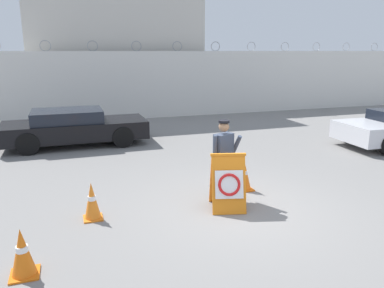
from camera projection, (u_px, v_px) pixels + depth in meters
ground_plane at (240, 208)px, 7.70m from camera, size 90.00×90.00×0.00m
perimeter_wall at (138, 85)px, 17.58m from camera, size 36.00×0.30×3.59m
building_block at (113, 43)px, 20.64m from camera, size 8.49×6.38×7.10m
barricade_sign at (228, 182)px, 7.55m from camera, size 0.84×0.88×1.17m
security_guard at (223, 156)px, 7.98m from camera, size 0.68×0.38×1.74m
traffic_cone_near at (22, 253)px, 5.32m from camera, size 0.40×0.40×0.73m
traffic_cone_mid at (92, 201)px, 7.13m from camera, size 0.36×0.36×0.74m
traffic_cone_far at (244, 175)px, 8.65m from camera, size 0.41×0.41×0.73m
parked_car_front_coupe at (74, 127)px, 12.70m from camera, size 4.73×1.94×1.23m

